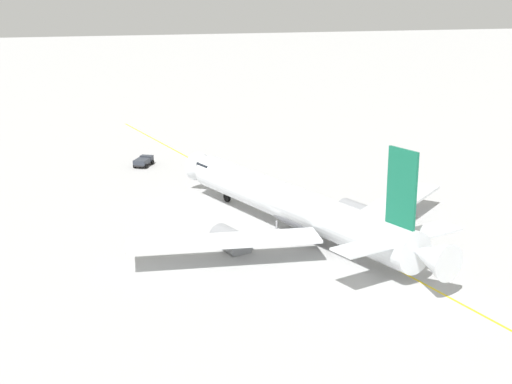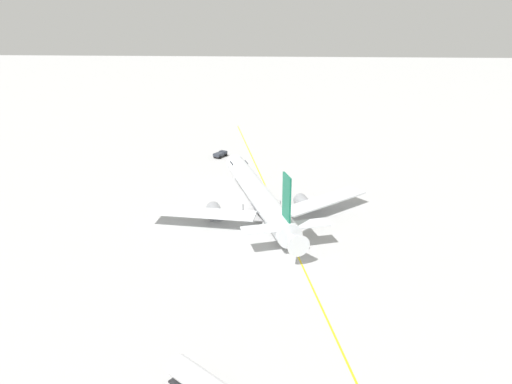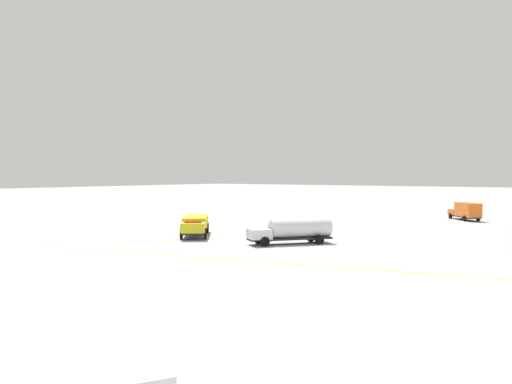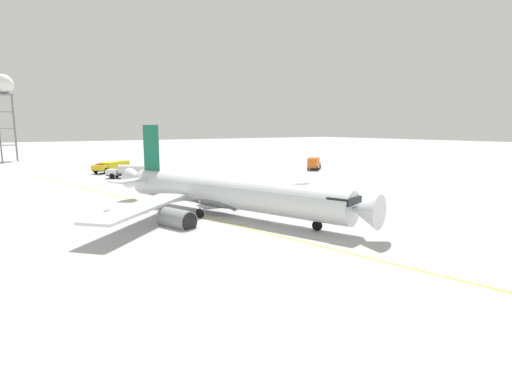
% 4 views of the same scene
% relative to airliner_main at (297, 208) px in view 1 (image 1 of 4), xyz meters
% --- Properties ---
extents(ground_plane, '(600.00, 600.00, 0.00)m').
position_rel_airliner_main_xyz_m(ground_plane, '(-0.95, -1.24, -2.59)').
color(ground_plane, '#B2B2B2').
extents(airliner_main, '(38.49, 35.71, 11.60)m').
position_rel_airliner_main_xyz_m(airliner_main, '(0.00, 0.00, 0.00)').
color(airliner_main, silver).
rests_on(airliner_main, ground_plane).
extents(baggage_truck_truck, '(3.89, 3.17, 1.22)m').
position_rel_airliner_main_xyz_m(baggage_truck_truck, '(-32.21, -11.08, -1.89)').
color(baggage_truck_truck, '#232326').
rests_on(baggage_truck_truck, ground_plane).
extents(taxiway_centreline, '(130.16, 26.66, 0.01)m').
position_rel_airliner_main_xyz_m(taxiway_centreline, '(0.22, 3.02, -2.59)').
color(taxiway_centreline, yellow).
rests_on(taxiway_centreline, ground_plane).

